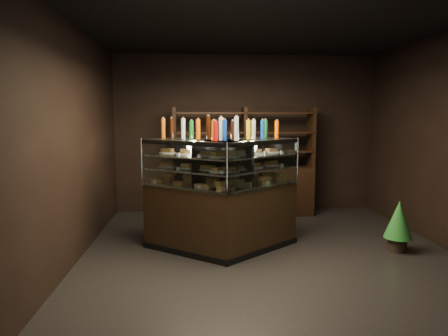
{
  "coord_description": "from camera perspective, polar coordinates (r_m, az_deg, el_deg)",
  "views": [
    {
      "loc": [
        -0.98,
        -5.19,
        1.86
      ],
      "look_at": [
        -0.6,
        0.03,
        1.17
      ],
      "focal_mm": 32.0,
      "sensor_mm": 36.0,
      "label": 1
    }
  ],
  "objects": [
    {
      "name": "ground",
      "position": [
        5.6,
        6.28,
        -11.91
      ],
      "size": [
        5.0,
        5.0,
        0.0
      ],
      "primitive_type": "plane",
      "color": "black",
      "rests_on": "ground"
    },
    {
      "name": "room_shell",
      "position": [
        5.28,
        6.59,
        8.36
      ],
      "size": [
        5.02,
        5.02,
        3.01
      ],
      "color": "black",
      "rests_on": "ground"
    },
    {
      "name": "display_case",
      "position": [
        5.59,
        -0.28,
        -6.41
      ],
      "size": [
        2.24,
        1.44,
        1.55
      ],
      "rotation": [
        0.0,
        0.0,
        0.02
      ],
      "color": "black",
      "rests_on": "ground"
    },
    {
      "name": "food_display",
      "position": [
        5.46,
        -0.29,
        0.43
      ],
      "size": [
        1.84,
        0.92,
        0.47
      ],
      "color": "#BA9743",
      "rests_on": "display_case"
    },
    {
      "name": "bottles_top",
      "position": [
        5.43,
        -0.29,
        5.61
      ],
      "size": [
        1.66,
        0.78,
        0.3
      ],
      "color": "#0F38B2",
      "rests_on": "display_case"
    },
    {
      "name": "potted_conifer",
      "position": [
        5.99,
        23.7,
        -6.64
      ],
      "size": [
        0.38,
        0.38,
        0.8
      ],
      "rotation": [
        0.0,
        0.0,
        -0.15
      ],
      "color": "black",
      "rests_on": "ground"
    },
    {
      "name": "back_shelving",
      "position": [
        7.4,
        2.85,
        -2.26
      ],
      "size": [
        2.59,
        0.49,
        2.0
      ],
      "rotation": [
        0.0,
        0.0,
        0.03
      ],
      "color": "black",
      "rests_on": "ground"
    }
  ]
}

